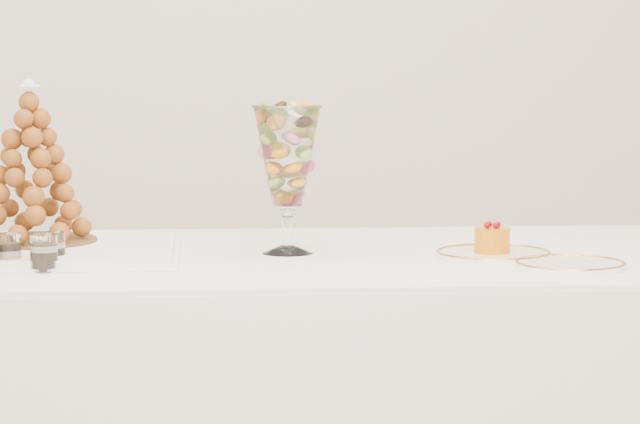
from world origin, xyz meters
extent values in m
cube|color=silver|center=(0.00, 2.00, 1.40)|extent=(4.50, 0.04, 2.80)
cube|color=white|center=(-0.12, 0.39, 0.84)|extent=(2.26, 0.99, 0.01)
cube|color=white|center=(-0.50, 0.44, 0.86)|extent=(0.67, 0.51, 0.02)
cylinder|color=white|center=(0.06, 0.40, 0.86)|extent=(0.11, 0.11, 0.02)
cylinder|color=white|center=(0.06, 0.40, 0.90)|extent=(0.02, 0.02, 0.07)
sphere|color=white|center=(0.06, 0.40, 0.94)|extent=(0.04, 0.04, 0.04)
cylinder|color=white|center=(0.48, 0.29, 0.85)|extent=(0.24, 0.24, 0.01)
cylinder|color=white|center=(0.59, 0.14, 0.85)|extent=(0.22, 0.22, 0.01)
cylinder|color=white|center=(-0.50, 0.24, 0.88)|extent=(0.05, 0.05, 0.07)
cylinder|color=white|center=(-0.42, 0.28, 0.88)|extent=(0.06, 0.06, 0.07)
cylinder|color=white|center=(-0.43, 0.21, 0.88)|extent=(0.06, 0.06, 0.07)
cylinder|color=brown|center=(-0.47, 0.49, 0.87)|extent=(0.27, 0.27, 0.01)
cone|color=brown|center=(-0.47, 0.49, 1.04)|extent=(0.28, 0.28, 0.33)
sphere|color=white|center=(-0.47, 0.49, 1.19)|extent=(0.03, 0.03, 0.03)
cylinder|color=orange|center=(0.47, 0.28, 0.88)|extent=(0.07, 0.07, 0.05)
sphere|color=maroon|center=(0.48, 0.29, 0.92)|extent=(0.01, 0.01, 0.01)
sphere|color=maroon|center=(0.47, 0.29, 0.92)|extent=(0.01, 0.01, 0.01)
sphere|color=maroon|center=(0.46, 0.28, 0.92)|extent=(0.01, 0.01, 0.01)
sphere|color=maroon|center=(0.47, 0.27, 0.92)|extent=(0.01, 0.01, 0.01)
camera|label=1|loc=(-0.25, -2.73, 1.29)|focal=85.00mm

